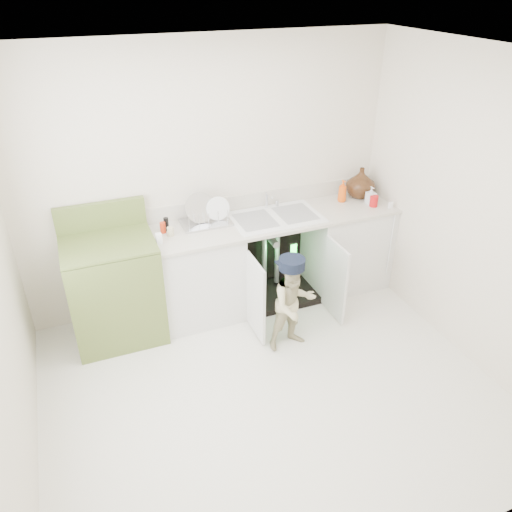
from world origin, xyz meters
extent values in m
plane|color=silver|center=(0.00, 0.00, 0.00)|extent=(3.50, 3.50, 0.00)
cube|color=beige|center=(0.00, 1.50, 1.25)|extent=(3.50, 2.50, 0.02)
cube|color=beige|center=(0.00, -1.50, 1.25)|extent=(3.50, 2.50, 0.02)
cube|color=beige|center=(1.75, 0.00, 1.25)|extent=(2.50, 3.00, 0.02)
plane|color=white|center=(0.00, 0.00, 2.50)|extent=(3.50, 3.50, 0.00)
cube|color=silver|center=(-0.25, 1.20, 0.43)|extent=(0.80, 0.60, 0.86)
cube|color=silver|center=(1.35, 1.20, 0.43)|extent=(0.80, 0.60, 0.86)
cube|color=black|center=(0.55, 1.47, 0.43)|extent=(0.80, 0.06, 0.86)
cube|color=black|center=(0.55, 1.20, 0.03)|extent=(0.80, 0.60, 0.06)
cylinder|color=gray|center=(0.48, 1.30, 0.45)|extent=(0.05, 0.05, 0.70)
cylinder|color=gray|center=(0.62, 1.30, 0.45)|extent=(0.05, 0.05, 0.70)
cylinder|color=gray|center=(0.55, 1.25, 0.62)|extent=(0.07, 0.18, 0.07)
cube|color=silver|center=(0.15, 0.70, 0.40)|extent=(0.03, 0.40, 0.76)
cube|color=silver|center=(0.95, 0.70, 0.40)|extent=(0.02, 0.40, 0.76)
cube|color=beige|center=(0.55, 1.20, 0.89)|extent=(2.44, 0.64, 0.03)
cube|color=beige|center=(0.55, 1.49, 0.98)|extent=(2.44, 0.02, 0.15)
cube|color=white|center=(0.55, 1.20, 0.90)|extent=(0.85, 0.55, 0.02)
cube|color=gray|center=(0.34, 1.20, 0.91)|extent=(0.34, 0.40, 0.01)
cube|color=gray|center=(0.76, 1.20, 0.91)|extent=(0.34, 0.40, 0.01)
cylinder|color=silver|center=(0.55, 1.42, 0.99)|extent=(0.03, 0.03, 0.17)
cylinder|color=silver|center=(0.55, 1.36, 1.06)|extent=(0.02, 0.14, 0.02)
cylinder|color=silver|center=(0.66, 1.42, 0.94)|extent=(0.04, 0.04, 0.06)
cylinder|color=white|center=(1.68, 0.89, 0.55)|extent=(0.01, 0.01, 0.70)
cube|color=white|center=(1.68, 0.98, 0.93)|extent=(0.04, 0.02, 0.06)
cube|color=silver|center=(-0.10, 1.32, 0.91)|extent=(0.45, 0.30, 0.02)
cylinder|color=silver|center=(-0.14, 1.34, 0.99)|extent=(0.28, 0.10, 0.27)
cylinder|color=white|center=(0.02, 1.32, 0.98)|extent=(0.22, 0.06, 0.22)
cylinder|color=silver|center=(-0.28, 1.22, 0.99)|extent=(0.01, 0.01, 0.13)
cylinder|color=silver|center=(-0.19, 1.22, 0.99)|extent=(0.01, 0.01, 0.13)
cylinder|color=silver|center=(-0.10, 1.22, 0.99)|extent=(0.01, 0.01, 0.13)
cylinder|color=silver|center=(-0.01, 1.22, 0.99)|extent=(0.01, 0.01, 0.13)
cylinder|color=silver|center=(0.08, 1.22, 0.99)|extent=(0.01, 0.01, 0.13)
imported|color=#4D2516|center=(1.55, 1.34, 1.05)|extent=(0.29, 0.29, 0.31)
imported|color=#F0550C|center=(1.32, 1.30, 1.01)|extent=(0.09, 0.09, 0.22)
imported|color=silver|center=(1.55, 1.14, 0.99)|extent=(0.08, 0.08, 0.18)
cylinder|color=red|center=(1.55, 1.08, 0.96)|extent=(0.08, 0.08, 0.11)
cylinder|color=#B92C0F|center=(-0.50, 1.28, 0.95)|extent=(0.05, 0.05, 0.10)
cylinder|color=beige|center=(-0.46, 1.20, 0.94)|extent=(0.06, 0.06, 0.08)
cylinder|color=black|center=(-0.46, 1.32, 0.96)|extent=(0.04, 0.04, 0.12)
cube|color=white|center=(-0.58, 1.10, 0.95)|extent=(0.05, 0.05, 0.09)
cube|color=olive|center=(-1.00, 1.18, 0.47)|extent=(0.77, 0.65, 0.93)
cube|color=olive|center=(-1.00, 1.18, 0.95)|extent=(0.77, 0.65, 0.02)
cube|color=olive|center=(-1.00, 1.46, 1.07)|extent=(0.77, 0.06, 0.24)
cylinder|color=black|center=(-1.19, 1.02, 0.94)|extent=(0.17, 0.17, 0.02)
cylinder|color=silver|center=(-1.19, 1.02, 0.95)|extent=(0.20, 0.20, 0.01)
cylinder|color=black|center=(-1.19, 1.33, 0.94)|extent=(0.17, 0.17, 0.02)
cylinder|color=silver|center=(-1.19, 1.33, 0.95)|extent=(0.20, 0.20, 0.01)
cylinder|color=black|center=(-0.81, 1.02, 0.94)|extent=(0.17, 0.17, 0.02)
cylinder|color=silver|center=(-0.81, 1.02, 0.95)|extent=(0.20, 0.20, 0.01)
cylinder|color=black|center=(-0.81, 1.33, 0.94)|extent=(0.17, 0.17, 0.02)
cylinder|color=silver|center=(-0.81, 1.33, 0.95)|extent=(0.20, 0.20, 0.01)
imported|color=beige|center=(0.40, 0.45, 0.44)|extent=(0.45, 0.36, 0.87)
cylinder|color=black|center=(0.40, 0.45, 0.84)|extent=(0.24, 0.24, 0.09)
cube|color=black|center=(0.39, 0.55, 0.81)|extent=(0.18, 0.10, 0.01)
cube|color=black|center=(0.58, 0.86, 0.72)|extent=(0.07, 0.01, 0.14)
cube|color=#26F23F|center=(0.58, 0.85, 0.72)|extent=(0.06, 0.00, 0.12)
camera|label=1|loc=(-1.19, -2.69, 2.93)|focal=35.00mm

